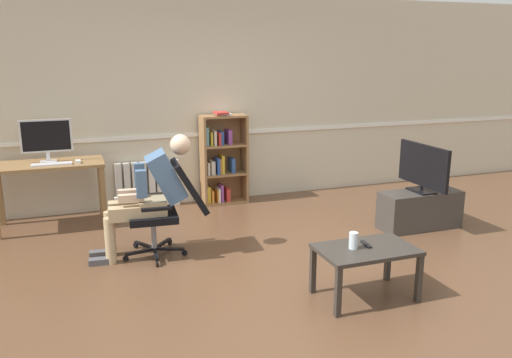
% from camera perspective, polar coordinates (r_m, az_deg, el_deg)
% --- Properties ---
extents(ground_plane, '(18.00, 18.00, 0.00)m').
position_cam_1_polar(ground_plane, '(4.76, 1.81, -10.71)').
color(ground_plane, brown).
extents(back_wall, '(12.00, 0.13, 2.70)m').
position_cam_1_polar(back_wall, '(6.89, -6.34, 8.54)').
color(back_wall, beige).
rests_on(back_wall, ground_plane).
extents(computer_desk, '(1.20, 0.59, 0.76)m').
position_cam_1_polar(computer_desk, '(6.32, -21.89, 0.63)').
color(computer_desk, olive).
rests_on(computer_desk, ground_plane).
extents(imac_monitor, '(0.56, 0.14, 0.48)m').
position_cam_1_polar(imac_monitor, '(6.32, -22.17, 4.28)').
color(imac_monitor, silver).
rests_on(imac_monitor, computer_desk).
extents(keyboard, '(0.43, 0.12, 0.02)m').
position_cam_1_polar(keyboard, '(6.15, -21.64, 1.52)').
color(keyboard, silver).
rests_on(keyboard, computer_desk).
extents(computer_mouse, '(0.06, 0.10, 0.03)m').
position_cam_1_polar(computer_mouse, '(6.17, -19.08, 1.83)').
color(computer_mouse, white).
rests_on(computer_mouse, computer_desk).
extents(bookshelf, '(0.60, 0.29, 1.23)m').
position_cam_1_polar(bookshelf, '(6.86, -3.85, 2.03)').
color(bookshelf, olive).
rests_on(bookshelf, ground_plane).
extents(radiator, '(0.81, 0.08, 0.61)m').
position_cam_1_polar(radiator, '(6.82, -11.87, -0.61)').
color(radiator, white).
rests_on(radiator, ground_plane).
extents(office_chair, '(0.87, 0.62, 0.95)m').
position_cam_1_polar(office_chair, '(5.16, -9.54, -2.76)').
color(office_chair, black).
rests_on(office_chair, ground_plane).
extents(person_seated, '(1.03, 0.41, 1.21)m').
position_cam_1_polar(person_seated, '(5.11, -11.69, -1.50)').
color(person_seated, tan).
rests_on(person_seated, ground_plane).
extents(tv_stand, '(0.94, 0.36, 0.43)m').
position_cam_1_polar(tv_stand, '(6.22, 17.64, -3.25)').
color(tv_stand, '#3D3833').
rests_on(tv_stand, ground_plane).
extents(tv_screen, '(0.20, 0.83, 0.54)m').
position_cam_1_polar(tv_screen, '(6.10, 18.00, 1.25)').
color(tv_screen, black).
rests_on(tv_screen, tv_stand).
extents(coffee_table, '(0.79, 0.50, 0.43)m').
position_cam_1_polar(coffee_table, '(4.33, 12.06, -8.16)').
color(coffee_table, '#332D28').
rests_on(coffee_table, ground_plane).
extents(drinking_glass, '(0.07, 0.07, 0.14)m').
position_cam_1_polar(drinking_glass, '(4.25, 10.72, -6.70)').
color(drinking_glass, silver).
rests_on(drinking_glass, coffee_table).
extents(spare_remote, '(0.05, 0.15, 0.02)m').
position_cam_1_polar(spare_remote, '(4.36, 12.07, -7.06)').
color(spare_remote, black).
rests_on(spare_remote, coffee_table).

